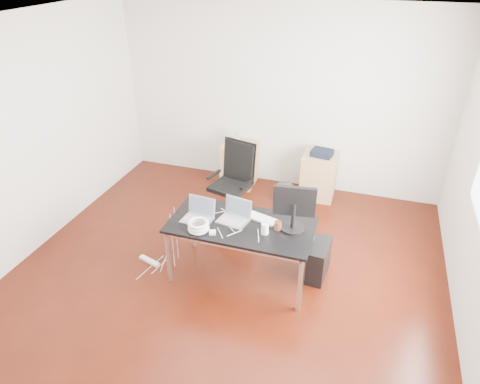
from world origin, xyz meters
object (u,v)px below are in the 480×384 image
(office_chair, at_px, (233,178))
(filing_cabinet_right, at_px, (319,175))
(filing_cabinet_left, at_px, (239,164))
(pc_tower, at_px, (319,260))
(desk, at_px, (241,228))

(office_chair, distance_m, filing_cabinet_right, 1.43)
(filing_cabinet_left, relative_size, pc_tower, 1.56)
(filing_cabinet_left, bearing_deg, filing_cabinet_right, 0.00)
(filing_cabinet_left, distance_m, pc_tower, 2.46)
(desk, height_order, pc_tower, desk)
(office_chair, relative_size, filing_cabinet_left, 1.54)
(filing_cabinet_left, bearing_deg, desk, -71.35)
(filing_cabinet_left, xyz_separation_m, filing_cabinet_right, (1.28, 0.00, 0.00))
(filing_cabinet_left, height_order, filing_cabinet_right, same)
(pc_tower, bearing_deg, filing_cabinet_left, 134.75)
(desk, distance_m, filing_cabinet_right, 2.24)
(filing_cabinet_right, relative_size, pc_tower, 1.56)
(filing_cabinet_right, bearing_deg, filing_cabinet_left, 180.00)
(desk, xyz_separation_m, filing_cabinet_right, (0.55, 2.15, -0.33))
(filing_cabinet_left, bearing_deg, pc_tower, -49.81)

